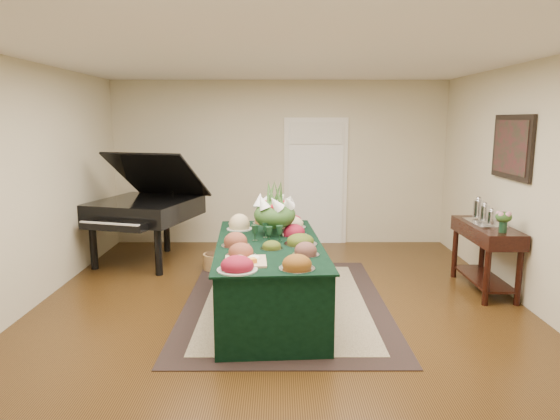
{
  "coord_description": "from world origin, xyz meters",
  "views": [
    {
      "loc": [
        -0.01,
        -5.3,
        2.07
      ],
      "look_at": [
        0.0,
        0.3,
        1.05
      ],
      "focal_mm": 32.0,
      "sensor_mm": 36.0,
      "label": 1
    }
  ],
  "objects_px": {
    "buffet_table": "(269,278)",
    "floral_centerpiece": "(275,209)",
    "mahogany_sideboard": "(486,240)",
    "grand_piano": "(145,208)"
  },
  "relations": [
    {
      "from": "buffet_table",
      "to": "floral_centerpiece",
      "type": "relative_size",
      "value": 4.85
    },
    {
      "from": "buffet_table",
      "to": "mahogany_sideboard",
      "type": "xyz_separation_m",
      "value": [
        2.61,
        0.72,
        0.24
      ]
    },
    {
      "from": "buffet_table",
      "to": "grand_piano",
      "type": "bearing_deg",
      "value": 132.84
    },
    {
      "from": "floral_centerpiece",
      "to": "mahogany_sideboard",
      "type": "xyz_separation_m",
      "value": [
        2.55,
        0.35,
        -0.44
      ]
    },
    {
      "from": "floral_centerpiece",
      "to": "buffet_table",
      "type": "bearing_deg",
      "value": -99.05
    },
    {
      "from": "floral_centerpiece",
      "to": "mahogany_sideboard",
      "type": "relative_size",
      "value": 0.4
    },
    {
      "from": "floral_centerpiece",
      "to": "grand_piano",
      "type": "height_order",
      "value": "grand_piano"
    },
    {
      "from": "grand_piano",
      "to": "floral_centerpiece",
      "type": "bearing_deg",
      "value": -40.29
    },
    {
      "from": "floral_centerpiece",
      "to": "mahogany_sideboard",
      "type": "distance_m",
      "value": 2.62
    },
    {
      "from": "floral_centerpiece",
      "to": "mahogany_sideboard",
      "type": "bearing_deg",
      "value": 7.8
    }
  ]
}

